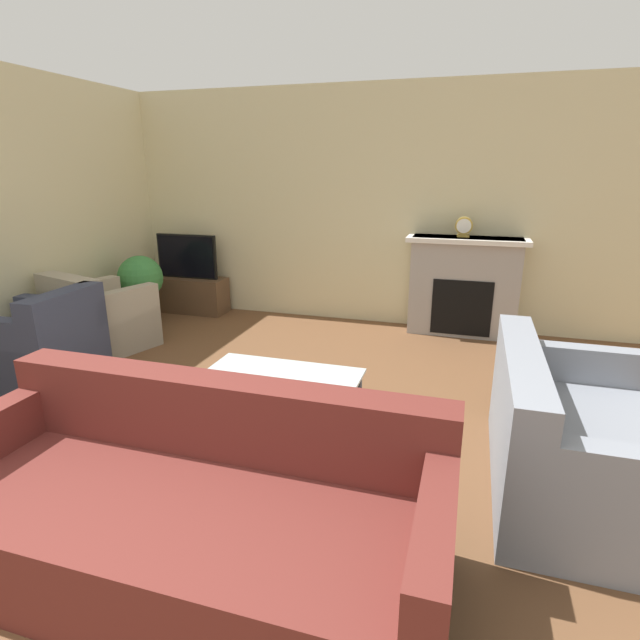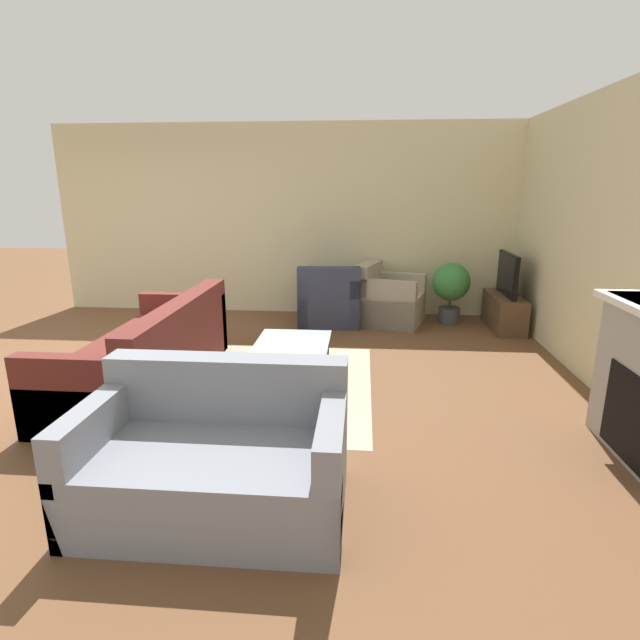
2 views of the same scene
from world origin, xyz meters
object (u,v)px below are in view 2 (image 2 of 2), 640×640
object	(u,v)px
couch_loveseat	(217,460)
armchair_accent	(387,302)
tv	(507,274)
coffee_table	(290,349)
potted_plant	(451,286)
couch_sectional	(149,356)
armchair_by_window	(329,302)

from	to	relation	value
couch_loveseat	armchair_accent	xyz separation A→B (m)	(-4.19, 1.16, 0.01)
couch_loveseat	tv	bearing A→B (deg)	56.47
coffee_table	potted_plant	xyz separation A→B (m)	(-2.45, 1.86, 0.16)
tv	armchair_accent	xyz separation A→B (m)	(-0.12, -1.54, -0.42)
couch_sectional	armchair_accent	xyz separation A→B (m)	(-2.44, 2.32, 0.01)
tv	couch_loveseat	distance (m)	4.91
armchair_by_window	coffee_table	distance (m)	2.31
tv	couch_sectional	distance (m)	4.52
tv	armchair_by_window	world-z (taller)	tv
couch_sectional	coffee_table	xyz separation A→B (m)	(-0.09, 1.32, 0.08)
tv	couch_sectional	bearing A→B (deg)	-58.98
potted_plant	couch_loveseat	bearing A→B (deg)	-25.26
couch_loveseat	armchair_by_window	size ratio (longest dim) A/B	1.62
armchair_accent	tv	bearing A→B (deg)	-77.48
armchair_accent	potted_plant	distance (m)	0.90
couch_loveseat	potted_plant	size ratio (longest dim) A/B	1.79
armchair_accent	potted_plant	bearing A→B (deg)	-66.35
couch_sectional	armchair_by_window	size ratio (longest dim) A/B	2.51
coffee_table	potted_plant	distance (m)	3.08
armchair_accent	coffee_table	bearing A→B (deg)	173.77
couch_loveseat	armchair_accent	world-z (taller)	same
couch_sectional	potted_plant	xyz separation A→B (m)	(-2.54, 3.18, 0.23)
couch_loveseat	armchair_accent	size ratio (longest dim) A/B	1.45
tv	armchair_accent	distance (m)	1.60
tv	couch_loveseat	world-z (taller)	tv
couch_sectional	coffee_table	size ratio (longest dim) A/B	2.07
armchair_by_window	potted_plant	size ratio (longest dim) A/B	1.11
couch_sectional	couch_loveseat	size ratio (longest dim) A/B	1.55
tv	armchair_accent	size ratio (longest dim) A/B	0.79
potted_plant	couch_sectional	bearing A→B (deg)	-51.43
couch_loveseat	armchair_by_window	xyz separation A→B (m)	(-4.15, 0.37, 0.01)
armchair_by_window	tv	bearing A→B (deg)	175.59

